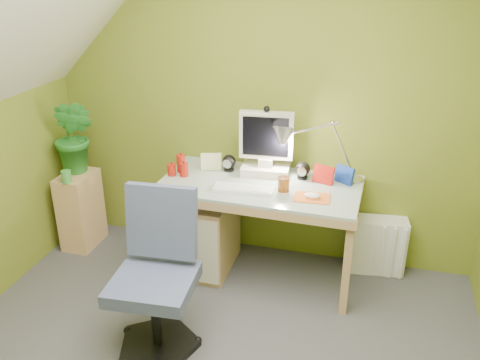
% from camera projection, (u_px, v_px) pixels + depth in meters
% --- Properties ---
extents(wall_back, '(3.20, 0.01, 2.40)m').
position_uv_depth(wall_back, '(262.00, 103.00, 3.67)').
color(wall_back, olive).
rests_on(wall_back, floor).
extents(desk, '(1.39, 0.73, 0.74)m').
position_uv_depth(desk, '(259.00, 230.00, 3.66)').
color(desk, tan).
rests_on(desk, floor).
extents(monitor, '(0.37, 0.24, 0.49)m').
position_uv_depth(monitor, '(266.00, 141.00, 3.57)').
color(monitor, beige).
rests_on(monitor, desk).
extents(speaker_left, '(0.11, 0.11, 0.12)m').
position_uv_depth(speaker_left, '(229.00, 163.00, 3.69)').
color(speaker_left, black).
rests_on(speaker_left, desk).
extents(speaker_right, '(0.12, 0.12, 0.12)m').
position_uv_depth(speaker_right, '(303.00, 170.00, 3.56)').
color(speaker_right, black).
rests_on(speaker_right, desk).
extents(keyboard, '(0.41, 0.15, 0.02)m').
position_uv_depth(keyboard, '(244.00, 189.00, 3.40)').
color(keyboard, white).
rests_on(keyboard, desk).
extents(mousepad, '(0.24, 0.18, 0.01)m').
position_uv_depth(mousepad, '(312.00, 198.00, 3.29)').
color(mousepad, orange).
rests_on(mousepad, desk).
extents(mouse, '(0.12, 0.09, 0.04)m').
position_uv_depth(mouse, '(312.00, 196.00, 3.29)').
color(mouse, white).
rests_on(mouse, mousepad).
extents(amber_tumbler, '(0.09, 0.09, 0.10)m').
position_uv_depth(amber_tumbler, '(284.00, 184.00, 3.37)').
color(amber_tumbler, brown).
rests_on(amber_tumbler, desk).
extents(candle_cluster, '(0.19, 0.17, 0.13)m').
position_uv_depth(candle_cluster, '(179.00, 165.00, 3.63)').
color(candle_cluster, '#B41D0F').
rests_on(candle_cluster, desk).
extents(photo_frame_red, '(0.15, 0.06, 0.13)m').
position_uv_depth(photo_frame_red, '(323.00, 175.00, 3.49)').
color(photo_frame_red, '#AE1912').
rests_on(photo_frame_red, desk).
extents(photo_frame_blue, '(0.13, 0.10, 0.12)m').
position_uv_depth(photo_frame_blue, '(345.00, 175.00, 3.49)').
color(photo_frame_blue, '#16359A').
rests_on(photo_frame_blue, desk).
extents(photo_frame_green, '(0.15, 0.06, 0.13)m').
position_uv_depth(photo_frame_green, '(211.00, 162.00, 3.70)').
color(photo_frame_green, beige).
rests_on(photo_frame_green, desk).
extents(desk_lamp, '(0.60, 0.26, 0.64)m').
position_uv_depth(desk_lamp, '(332.00, 137.00, 3.43)').
color(desk_lamp, '#B1B2B6').
rests_on(desk_lamp, desk).
extents(side_ledge, '(0.23, 0.35, 0.62)m').
position_uv_depth(side_ledge, '(81.00, 210.00, 4.07)').
color(side_ledge, tan).
rests_on(side_ledge, floor).
extents(potted_plant, '(0.37, 0.32, 0.59)m').
position_uv_depth(potted_plant, '(74.00, 137.00, 3.87)').
color(potted_plant, '#287A2A').
rests_on(potted_plant, side_ledge).
extents(green_cup, '(0.08, 0.08, 0.09)m').
position_uv_depth(green_cup, '(66.00, 177.00, 3.79)').
color(green_cup, '#4EA645').
rests_on(green_cup, side_ledge).
extents(task_chair, '(0.56, 0.56, 0.95)m').
position_uv_depth(task_chair, '(153.00, 282.00, 2.89)').
color(task_chair, '#444B6F').
rests_on(task_chair, floor).
extents(radiator, '(0.45, 0.22, 0.43)m').
position_uv_depth(radiator, '(375.00, 245.00, 3.76)').
color(radiator, white).
rests_on(radiator, floor).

